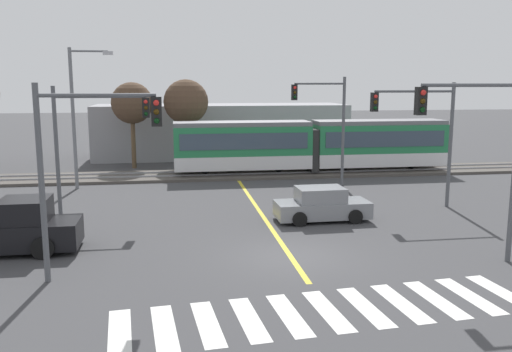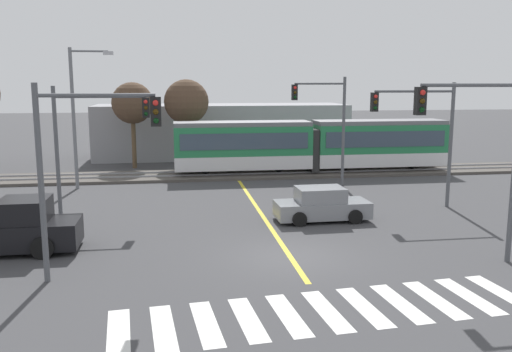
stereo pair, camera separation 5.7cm
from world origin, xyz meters
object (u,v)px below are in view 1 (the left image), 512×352
traffic_light_near_right (484,140)px  street_lamp_west (77,109)px  sedan_crossing (322,205)px  traffic_light_far_right (327,115)px  traffic_light_mid_left (89,131)px  bare_tree_east (186,102)px  pickup_truck (6,230)px  light_rail_tram (311,144)px  bare_tree_west (132,104)px  traffic_light_mid_right (424,125)px  traffic_light_near_left (82,151)px

traffic_light_near_right → street_lamp_west: 22.29m
sedan_crossing → traffic_light_far_right: traffic_light_far_right is taller
traffic_light_mid_left → bare_tree_east: size_ratio=0.94×
pickup_truck → bare_tree_east: (7.06, 19.39, 3.91)m
light_rail_tram → sedan_crossing: (-2.73, -12.49, -1.35)m
pickup_truck → bare_tree_west: bare_tree_west is taller
bare_tree_west → traffic_light_mid_left: bearing=-93.4°
traffic_light_mid_left → street_lamp_west: bearing=102.9°
pickup_truck → traffic_light_far_right: size_ratio=0.84×
traffic_light_far_right → bare_tree_west: 14.83m
pickup_truck → traffic_light_mid_left: bearing=64.8°
pickup_truck → traffic_light_mid_left: traffic_light_mid_left is taller
traffic_light_mid_left → bare_tree_west: bearing=86.6°
pickup_truck → bare_tree_east: bearing=70.0°
traffic_light_mid_right → bare_tree_west: (-14.92, 15.14, 0.57)m
light_rail_tram → traffic_light_mid_left: size_ratio=3.08×
bare_tree_east → traffic_light_near_left: bearing=-99.3°
sedan_crossing → traffic_light_near_left: bearing=-146.5°
pickup_truck → traffic_light_mid_left: 6.34m
street_lamp_west → bare_tree_east: (6.37, 7.16, 0.09)m
traffic_light_near_right → traffic_light_near_left: 12.93m
traffic_light_near_right → traffic_light_mid_right: (1.88, 8.24, -0.17)m
traffic_light_mid_right → bare_tree_east: bearing=126.7°
sedan_crossing → pickup_truck: pickup_truck is taller
light_rail_tram → traffic_light_near_right: bearing=-87.2°
light_rail_tram → traffic_light_far_right: size_ratio=2.85×
traffic_light_mid_left → traffic_light_near_left: bearing=-83.1°
light_rail_tram → traffic_light_far_right: bearing=-93.6°
sedan_crossing → traffic_light_mid_left: (-10.27, 2.16, 3.28)m
bare_tree_east → traffic_light_mid_left: bearing=-108.1°
traffic_light_near_right → bare_tree_west: 26.78m
sedan_crossing → traffic_light_mid_right: (5.53, 1.71, 3.40)m
traffic_light_near_left → street_lamp_west: (-2.66, 15.53, 0.58)m
traffic_light_mid_right → traffic_light_near_left: size_ratio=1.00×
bare_tree_west → traffic_light_mid_right: bearing=-45.4°
pickup_truck → traffic_light_near_left: bearing=-44.6°
sedan_crossing → bare_tree_west: bare_tree_west is taller
traffic_light_mid_right → traffic_light_near_left: traffic_light_mid_right is taller
sedan_crossing → bare_tree_west: 19.70m
traffic_light_mid_left → traffic_light_near_left: 8.35m
street_lamp_west → light_rail_tram: bearing=11.9°
street_lamp_west → traffic_light_mid_left: bearing=-77.1°
pickup_truck → traffic_light_mid_right: bearing=14.0°
traffic_light_mid_left → sedan_crossing: bearing=-11.9°
traffic_light_far_right → traffic_light_near_left: 18.30m
traffic_light_near_right → traffic_light_mid_right: traffic_light_near_right is taller
pickup_truck → traffic_light_near_right: size_ratio=0.84×
traffic_light_far_right → bare_tree_east: traffic_light_far_right is taller
traffic_light_near_left → light_rail_tram: bearing=57.2°
street_lamp_west → bare_tree_west: bearing=71.2°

